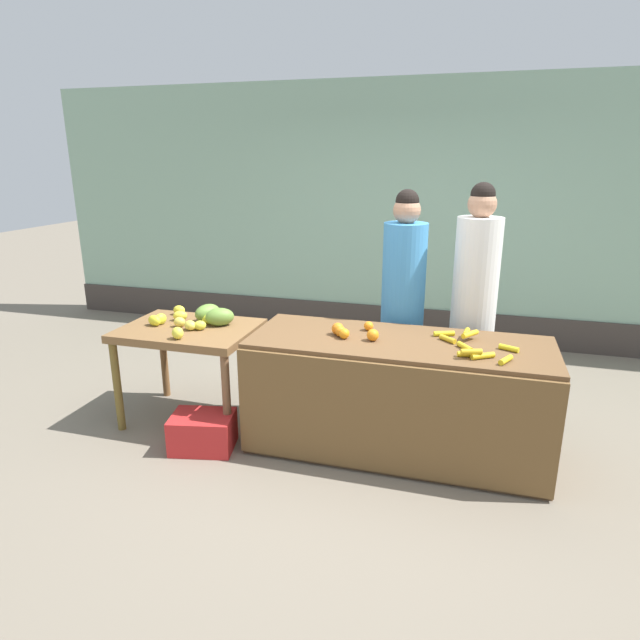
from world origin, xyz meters
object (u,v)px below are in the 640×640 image
Objects in this scene: produce_crate at (203,432)px; produce_sack at (312,360)px; vendor_woman_blue_shirt at (403,304)px; vendor_woman_white_shirt at (474,305)px.

produce_crate is 1.28m from produce_sack.
vendor_woman_blue_shirt is 4.10× the size of produce_crate.
produce_crate is at bearing -111.30° from produce_sack.
produce_sack is (-1.34, 0.12, -0.64)m from vendor_woman_white_shirt.
vendor_woman_white_shirt is 2.25m from produce_crate.
vendor_woman_white_shirt reaches higher than vendor_woman_blue_shirt.
vendor_woman_blue_shirt is at bearing 39.43° from produce_crate.
vendor_woman_blue_shirt is at bearing -177.58° from vendor_woman_white_shirt.
vendor_woman_white_shirt reaches higher than produce_crate.
vendor_woman_white_shirt reaches higher than produce_sack.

